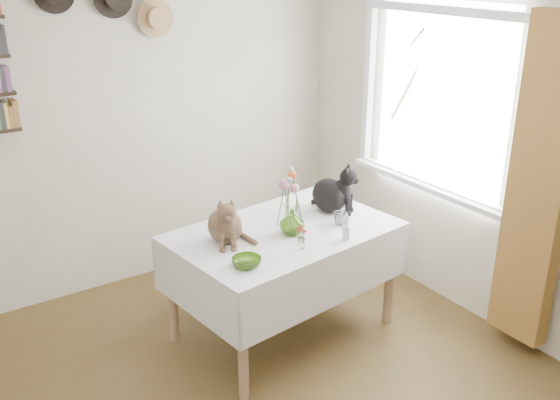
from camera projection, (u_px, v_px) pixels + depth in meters
room at (269, 239)px, 2.90m from camera, size 4.08×4.58×2.58m
window at (437, 116)px, 4.48m from camera, size 0.12×1.52×1.32m
curtain at (539, 187)px, 3.83m from camera, size 0.12×0.38×2.10m
dining_table at (284, 256)px, 4.20m from camera, size 1.56×1.10×0.78m
tabby_cat at (225, 217)px, 3.90m from camera, size 0.32×0.35×0.34m
black_cat at (330, 187)px, 4.37m from camera, size 0.38×0.39×0.36m
flower_vase at (292, 222)px, 4.04m from camera, size 0.19×0.19×0.17m
green_bowl at (247, 262)px, 3.64m from camera, size 0.21×0.21×0.05m
drinking_glass at (340, 218)px, 4.19m from camera, size 0.12×0.12×0.09m
candlestick at (346, 231)px, 3.97m from camera, size 0.05×0.05×0.17m
berry_jar at (301, 237)px, 3.84m from camera, size 0.05×0.05×0.18m
porcelain_figurine at (348, 201)px, 4.49m from camera, size 0.06×0.06×0.11m
flower_bouquet at (291, 184)px, 3.95m from camera, size 0.17×0.12×0.39m
wall_hats at (110, 3)px, 4.31m from camera, size 0.98×0.09×0.48m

